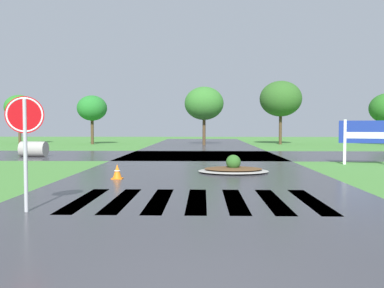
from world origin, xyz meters
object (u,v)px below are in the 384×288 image
estate_billboard (367,134)px  drainage_pipe_stack (34,149)px  stop_sign (25,126)px  traffic_cone (117,172)px  median_island (233,169)px

estate_billboard → drainage_pipe_stack: size_ratio=1.57×
estate_billboard → stop_sign: bearing=58.1°
traffic_cone → stop_sign: bearing=-98.5°
drainage_pipe_stack → traffic_cone: size_ratio=2.99×
estate_billboard → traffic_cone: bearing=41.4°
median_island → traffic_cone: bearing=-154.1°
median_island → stop_sign: bearing=-123.7°
drainage_pipe_stack → traffic_cone: bearing=-54.4°
stop_sign → traffic_cone: bearing=59.5°
stop_sign → drainage_pipe_stack: bearing=90.2°
drainage_pipe_stack → traffic_cone: drainage_pipe_stack is taller
median_island → traffic_cone: (-4.02, -1.95, 0.10)m
stop_sign → median_island: 8.81m
traffic_cone → median_island: bearing=25.9°
estate_billboard → drainage_pipe_stack: 17.66m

